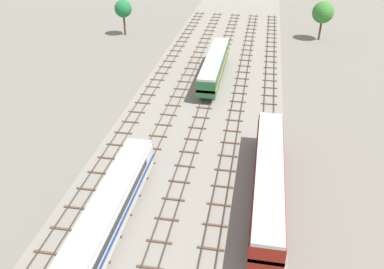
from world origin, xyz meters
name	(u,v)px	position (x,y,z in m)	size (l,w,h in m)	color
ground_plane	(194,138)	(0.00, 56.00, 0.00)	(480.00, 480.00, 0.00)	slate
ballast_bed	(194,138)	(0.00, 56.00, 0.00)	(22.76, 176.00, 0.01)	gray
track_far_left	(127,127)	(-9.38, 57.00, 0.14)	(2.40, 126.00, 0.29)	#47382D
track_left	(161,130)	(-4.69, 57.00, 0.14)	(2.40, 126.00, 0.29)	#47382D
track_centre_left	(196,133)	(0.00, 57.00, 0.14)	(2.40, 126.00, 0.29)	#47382D
track_centre	(231,136)	(4.69, 57.00, 0.14)	(2.40, 126.00, 0.29)	#47382D
track_centre_right	(268,140)	(9.38, 57.00, 0.14)	(2.40, 126.00, 0.29)	#47382D
diesel_railcar_left_nearest	(109,210)	(-4.69, 38.03, 2.60)	(2.96, 20.50, 3.80)	beige
passenger_coach_centre_right_near	(269,176)	(9.38, 45.83, 2.61)	(2.96, 22.00, 3.80)	maroon
diesel_railcar_centre_left_mid	(214,65)	(0.00, 75.54, 2.60)	(2.96, 20.50, 3.80)	#286638
lineside_tree_0	(323,13)	(19.49, 101.34, 5.78)	(4.47, 4.47, 8.04)	#4C331E
lineside_tree_1	(123,9)	(-22.89, 97.29, 5.70)	(3.73, 3.73, 7.62)	#4C331E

